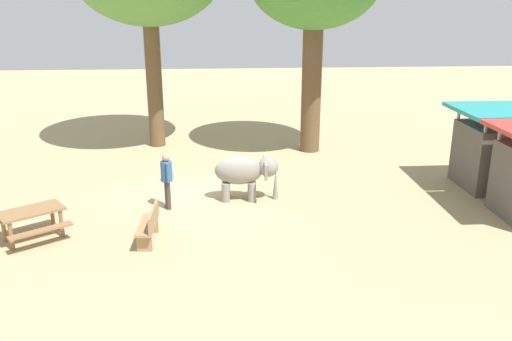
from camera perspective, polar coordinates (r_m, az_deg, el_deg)
The scene contains 7 objects.
ground_plane at distance 16.42m, azimuth -5.19°, elevation -2.48°, with size 60.00×60.00×0.00m, color tan.
elephant at distance 15.64m, azimuth -1.15°, elevation -0.18°, with size 1.29×1.91×1.32m.
person_handler at distance 15.14m, azimuth -9.55°, elevation -0.66°, with size 0.49×0.32×1.62m.
wooden_bench at distance 13.32m, azimuth -11.33°, elevation -5.63°, with size 1.41×0.45×0.88m.
picnic_table_near at distance 14.27m, azimuth -22.92°, elevation -4.63°, with size 2.07×2.08×0.78m.
market_stall_teal at distance 18.17m, azimuth 24.03°, elevation 1.80°, with size 2.50×2.50×2.52m.
feed_bucket at distance 17.68m, azimuth -9.39°, elevation -0.58°, with size 0.36×0.36×0.32m, color gray.
Camera 1 is at (15.37, 0.39, 5.76)m, focal length 37.32 mm.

